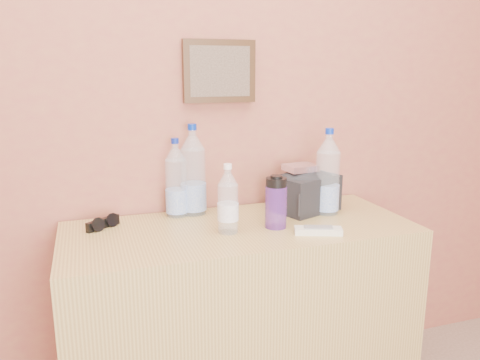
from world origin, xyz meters
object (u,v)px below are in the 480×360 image
dresser (240,324)px  pet_large_c (193,175)px  toiletry_bag (306,191)px  pet_large_b (176,182)px  ac_remote (318,231)px  foil_packet (300,168)px  sunglasses (103,223)px  pet_small (228,203)px  nalgene_bottle (276,202)px  pet_large_d (328,176)px

dresser → pet_large_c: pet_large_c is taller
dresser → toiletry_bag: bearing=19.0°
pet_large_b → ac_remote: pet_large_b is taller
ac_remote → foil_packet: (0.06, 0.29, 0.17)m
sunglasses → ac_remote: bearing=-59.5°
pet_large_c → ac_remote: size_ratio=2.18×
pet_small → sunglasses: pet_small is taller
dresser → pet_large_c: size_ratio=3.56×
dresser → foil_packet: 0.68m
dresser → sunglasses: bearing=163.8°
nalgene_bottle → sunglasses: size_ratio=1.40×
pet_large_d → foil_packet: size_ratio=2.85×
pet_small → nalgene_bottle: (0.19, -0.00, -0.01)m
dresser → pet_large_b: pet_large_b is taller
pet_large_b → foil_packet: size_ratio=2.57×
dresser → pet_small: bearing=-143.1°
pet_small → foil_packet: pet_small is taller
dresser → pet_large_d: pet_large_d is taller
nalgene_bottle → sunglasses: bearing=162.6°
pet_large_b → nalgene_bottle: 0.42m
pet_large_d → foil_packet: (-0.09, 0.08, 0.03)m
nalgene_bottle → pet_large_b: bearing=140.9°
pet_large_c → ac_remote: 0.56m
pet_small → nalgene_bottle: pet_small is taller
pet_large_c → pet_small: size_ratio=1.45×
pet_large_d → toiletry_bag: 0.11m
pet_large_c → toiletry_bag: pet_large_c is taller
dresser → pet_small: (-0.06, -0.05, 0.53)m
dresser → foil_packet: bearing=22.3°
dresser → pet_large_d: 0.69m
nalgene_bottle → foil_packet: (0.18, 0.18, 0.08)m
pet_large_d → ac_remote: (-0.15, -0.22, -0.14)m
nalgene_bottle → toiletry_bag: bearing=38.6°
pet_large_c → nalgene_bottle: (0.25, -0.27, -0.07)m
pet_large_b → foil_packet: bearing=-9.9°
pet_large_d → foil_packet: bearing=139.2°
dresser → foil_packet: size_ratio=10.66×
pet_large_c → sunglasses: 0.40m
pet_large_d → toiletry_bag: pet_large_d is taller
pet_small → sunglasses: size_ratio=1.78×
pet_small → foil_packet: 0.41m
pet_large_b → toiletry_bag: bearing=-10.7°
ac_remote → toiletry_bag: bearing=93.9°
dresser → pet_small: 0.53m
pet_small → toiletry_bag: size_ratio=1.02×
pet_large_d → dresser: bearing=-172.8°
pet_large_c → toiletry_bag: size_ratio=1.48×
nalgene_bottle → foil_packet: nalgene_bottle is taller
pet_large_b → sunglasses: (-0.30, -0.07, -0.12)m
nalgene_bottle → pet_large_d: bearing=20.4°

